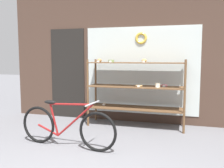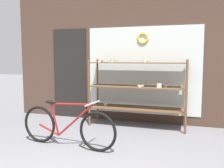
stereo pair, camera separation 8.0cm
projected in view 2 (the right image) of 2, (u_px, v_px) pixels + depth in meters
The scene contains 3 objects.
storefront_facade at pixel (133, 49), 5.50m from camera, with size 5.82×0.13×3.33m.
display_case at pixel (137, 86), 5.15m from camera, with size 1.99×0.53×1.41m.
bicycle at pixel (67, 126), 4.01m from camera, with size 1.72×0.46×0.76m.
Camera 2 is at (1.19, -2.42, 1.44)m, focal length 40.00 mm.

